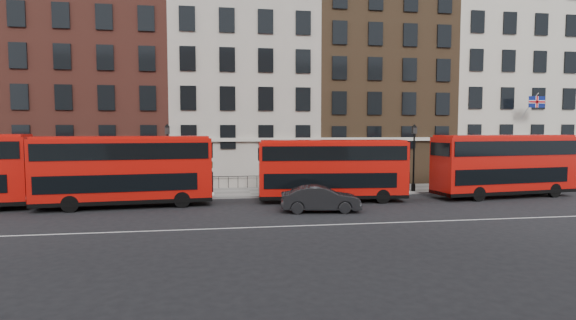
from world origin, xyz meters
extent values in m
plane|color=black|center=(0.00, 0.00, 0.00)|extent=(120.00, 120.00, 0.00)
cube|color=gray|center=(0.00, 10.50, 0.07)|extent=(80.00, 5.00, 0.15)
cube|color=gray|center=(0.00, 8.00, 0.08)|extent=(80.00, 0.30, 0.16)
cube|color=white|center=(0.00, -2.00, 0.01)|extent=(70.00, 0.12, 0.01)
cube|color=brown|center=(-12.80, 18.00, 11.00)|extent=(12.80, 10.00, 22.00)
cube|color=#A7A093|center=(0.00, 18.00, 9.50)|extent=(12.80, 10.00, 19.00)
cube|color=brown|center=(12.80, 18.00, 10.50)|extent=(12.80, 10.00, 21.00)
cube|color=beige|center=(25.60, 18.00, 10.00)|extent=(12.80, 10.00, 20.00)
cube|color=black|center=(-14.31, 6.00, 1.67)|extent=(0.32, 2.36, 1.40)
cube|color=black|center=(-14.31, 6.00, 2.82)|extent=(0.29, 2.04, 0.45)
cylinder|color=black|center=(-16.46, 7.00, 0.54)|extent=(1.10, 0.41, 1.08)
cube|color=red|center=(-8.45, 5.44, 2.43)|extent=(11.15, 3.57, 4.12)
cube|color=black|center=(-8.45, 5.44, 0.49)|extent=(11.15, 3.62, 0.25)
cube|color=black|center=(-8.76, 5.41, 1.72)|extent=(9.91, 3.55, 1.10)
cube|color=black|center=(-8.45, 5.44, 3.71)|extent=(10.74, 3.62, 1.04)
cube|color=red|center=(-8.45, 5.44, 4.54)|extent=(10.82, 3.34, 0.19)
cube|color=black|center=(-2.95, 5.93, 1.62)|extent=(0.29, 2.30, 1.36)
cube|color=black|center=(-2.95, 5.93, 2.74)|extent=(0.26, 1.98, 0.44)
cylinder|color=black|center=(-4.81, 4.59, 0.52)|extent=(1.07, 0.38, 1.04)
cylinder|color=black|center=(-5.01, 6.92, 0.52)|extent=(1.07, 0.38, 1.04)
cylinder|color=black|center=(-11.46, 4.00, 0.52)|extent=(1.07, 0.38, 1.04)
cylinder|color=black|center=(-11.67, 6.33, 0.52)|extent=(1.07, 0.38, 1.04)
cube|color=red|center=(5.44, 5.44, 2.27)|extent=(10.41, 3.23, 3.86)
cube|color=black|center=(5.44, 5.44, 0.46)|extent=(10.42, 3.27, 0.23)
cube|color=black|center=(5.15, 5.46, 1.61)|extent=(9.25, 3.22, 1.03)
cube|color=black|center=(5.44, 5.44, 3.47)|extent=(10.03, 3.28, 0.98)
cube|color=red|center=(5.44, 5.44, 4.25)|extent=(10.11, 3.02, 0.18)
cube|color=black|center=(10.59, 5.04, 1.51)|extent=(0.25, 2.15, 1.27)
cube|color=black|center=(10.59, 5.04, 2.56)|extent=(0.22, 1.86, 0.41)
cylinder|color=black|center=(8.67, 4.09, 0.49)|extent=(0.99, 0.35, 0.98)
cylinder|color=black|center=(8.84, 6.27, 0.49)|extent=(0.99, 0.35, 0.98)
cylinder|color=black|center=(2.44, 4.58, 0.49)|extent=(0.99, 0.35, 0.98)
cylinder|color=black|center=(2.61, 6.76, 0.49)|extent=(0.99, 0.35, 0.98)
cube|color=red|center=(18.66, 5.44, 2.44)|extent=(11.23, 3.89, 4.14)
cube|color=black|center=(18.66, 5.44, 0.49)|extent=(11.24, 3.93, 0.25)
cube|color=black|center=(18.34, 5.40, 1.73)|extent=(9.99, 3.83, 1.10)
cube|color=black|center=(18.66, 5.44, 3.72)|extent=(10.83, 3.92, 1.05)
cube|color=red|center=(18.66, 5.44, 4.56)|extent=(10.90, 3.65, 0.19)
cube|color=black|center=(24.16, 6.09, 1.62)|extent=(0.35, 2.30, 1.36)
cube|color=black|center=(24.16, 6.09, 2.75)|extent=(0.32, 1.99, 0.44)
cylinder|color=black|center=(22.33, 4.69, 0.52)|extent=(1.07, 0.41, 1.05)
cylinder|color=black|center=(22.06, 7.02, 0.52)|extent=(1.07, 0.41, 1.05)
cylinder|color=black|center=(15.67, 3.91, 0.52)|extent=(1.07, 0.41, 1.05)
cylinder|color=black|center=(15.40, 6.24, 0.52)|extent=(1.07, 0.41, 1.05)
imported|color=#242427|center=(3.74, 1.77, 0.80)|extent=(5.05, 2.28, 1.61)
cylinder|color=black|center=(-6.04, 8.33, 2.45)|extent=(0.14, 0.14, 4.60)
cylinder|color=black|center=(-6.04, 8.33, 0.45)|extent=(0.32, 0.32, 0.60)
cube|color=#262626|center=(-6.04, 8.33, 5.00)|extent=(0.32, 0.32, 0.55)
cone|color=black|center=(-6.04, 8.33, 5.35)|extent=(0.44, 0.44, 0.25)
cylinder|color=black|center=(12.93, 8.54, 2.45)|extent=(0.14, 0.14, 4.60)
cylinder|color=black|center=(12.93, 8.54, 0.45)|extent=(0.32, 0.32, 0.60)
cube|color=#262626|center=(12.93, 8.54, 5.00)|extent=(0.32, 0.32, 0.55)
cone|color=black|center=(12.93, 8.54, 5.35)|extent=(0.44, 0.44, 0.25)
cylinder|color=black|center=(23.84, 8.26, 1.45)|extent=(0.12, 0.12, 2.60)
cube|color=black|center=(23.84, 8.11, 3.05)|extent=(0.25, 0.30, 0.75)
sphere|color=red|center=(23.84, 7.94, 3.27)|extent=(0.14, 0.14, 0.14)
sphere|color=#0C9919|center=(23.84, 7.94, 2.83)|extent=(0.14, 0.14, 0.14)
camera|label=1|loc=(-2.57, -24.97, 5.12)|focal=28.00mm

